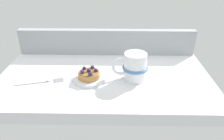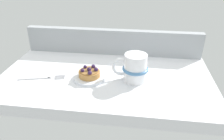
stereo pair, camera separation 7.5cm
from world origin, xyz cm
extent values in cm
cube|color=white|center=(0.00, 0.00, -2.07)|extent=(75.67, 42.47, 4.15)
cube|color=#9EA3A8|center=(0.00, 19.64, 5.40)|extent=(74.15, 3.20, 10.81)
cylinder|color=silver|center=(-5.16, -3.06, 0.50)|extent=(11.32, 11.32, 1.00)
cylinder|color=silver|center=(-5.16, -3.06, 0.25)|extent=(6.23, 6.23, 0.50)
cylinder|color=#B77F42|center=(-5.16, -3.06, 2.01)|extent=(7.41, 7.41, 2.00)
cylinder|color=olive|center=(-5.16, -3.06, 3.16)|extent=(6.52, 6.52, 0.30)
sphere|color=#331E47|center=(-5.16, -3.06, 3.73)|extent=(1.46, 1.46, 1.46)
sphere|color=#331E47|center=(-2.76, -2.84, 3.65)|extent=(1.47, 1.47, 1.47)
sphere|color=#331E47|center=(-4.16, -0.65, 3.63)|extent=(1.49, 1.49, 1.49)
sphere|color=#331E47|center=(-6.96, -1.37, 3.65)|extent=(1.34, 1.34, 1.34)
sphere|color=#331E47|center=(-7.23, -4.14, 3.64)|extent=(1.38, 1.38, 1.38)
sphere|color=#331E47|center=(-4.36, -5.56, 3.73)|extent=(1.45, 1.45, 1.45)
cylinder|color=white|center=(10.59, -2.00, 4.84)|extent=(7.67, 7.67, 9.68)
torus|color=#4C7FB2|center=(10.59, -2.00, 4.41)|extent=(8.87, 8.87, 1.16)
torus|color=white|center=(5.81, -2.00, 4.84)|extent=(6.61, 1.19, 6.61)
cube|color=#B7B7BC|center=(-24.54, -5.92, 0.30)|extent=(10.87, 3.38, 0.60)
cube|color=#B7B7BC|center=(-19.19, -4.58, 0.30)|extent=(1.30, 0.84, 0.60)
cube|color=#B7B7BC|center=(-15.53, -4.79, 0.30)|extent=(3.45, 1.09, 0.60)
cube|color=#B7B7BC|center=(-15.71, -4.08, 0.30)|extent=(3.45, 1.09, 0.60)
cube|color=#B7B7BC|center=(-15.89, -3.37, 0.30)|extent=(3.45, 1.09, 0.60)
cube|color=#B7B7BC|center=(-16.07, -2.65, 0.30)|extent=(3.45, 1.09, 0.60)
camera|label=1|loc=(4.02, -68.54, 39.04)|focal=35.20mm
camera|label=2|loc=(11.48, -67.97, 39.04)|focal=35.20mm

